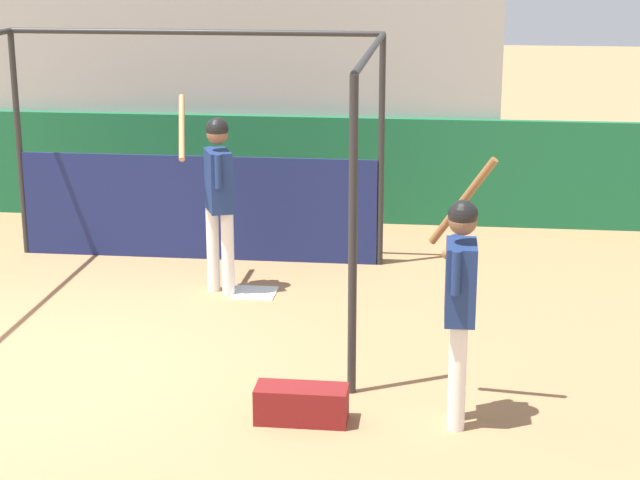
# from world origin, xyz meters

# --- Properties ---
(ground_plane) EXTENTS (60.00, 60.00, 0.00)m
(ground_plane) POSITION_xyz_m (0.00, 0.00, 0.00)
(ground_plane) COLOR #A8754C
(outfield_wall) EXTENTS (24.00, 0.12, 1.36)m
(outfield_wall) POSITION_xyz_m (0.00, 5.31, 0.68)
(outfield_wall) COLOR #196038
(outfield_wall) RESTS_ON ground
(bleacher_section) EXTENTS (8.15, 3.20, 3.04)m
(bleacher_section) POSITION_xyz_m (0.00, 6.97, 1.52)
(bleacher_section) COLOR #9E9E99
(bleacher_section) RESTS_ON ground
(batting_cage) EXTENTS (4.20, 3.64, 2.59)m
(batting_cage) POSITION_xyz_m (0.63, 2.87, 1.10)
(batting_cage) COLOR #282828
(batting_cage) RESTS_ON ground
(home_plate) EXTENTS (0.44, 0.44, 0.02)m
(home_plate) POSITION_xyz_m (1.48, 2.27, 0.01)
(home_plate) COLOR white
(home_plate) RESTS_ON ground
(player_batter) EXTENTS (0.68, 0.77, 1.99)m
(player_batter) POSITION_xyz_m (1.12, 2.27, 1.11)
(player_batter) COLOR white
(player_batter) RESTS_ON ground
(player_waiting) EXTENTS (0.51, 0.73, 2.01)m
(player_waiting) POSITION_xyz_m (3.53, -0.58, 1.05)
(player_waiting) COLOR white
(player_waiting) RESTS_ON ground
(equipment_bag) EXTENTS (0.70, 0.28, 0.28)m
(equipment_bag) POSITION_xyz_m (2.37, -0.69, 0.14)
(equipment_bag) COLOR maroon
(equipment_bag) RESTS_ON ground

